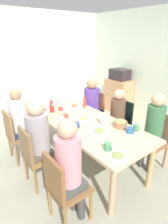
# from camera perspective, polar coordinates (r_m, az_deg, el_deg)

# --- Properties ---
(ground_plane) EXTENTS (6.17, 6.17, 0.00)m
(ground_plane) POSITION_cam_1_polar(r_m,az_deg,el_deg) (3.30, -0.00, -14.85)
(ground_plane) COLOR #9C9B86
(wall_left) EXTENTS (0.12, 5.04, 2.60)m
(wall_left) POSITION_cam_1_polar(r_m,az_deg,el_deg) (5.03, -19.06, 13.27)
(wall_left) COLOR silver
(wall_left) RESTS_ON ground_plane
(dining_table) EXTENTS (2.22, 0.94, 0.77)m
(dining_table) POSITION_cam_1_polar(r_m,az_deg,el_deg) (2.94, -0.00, -4.08)
(dining_table) COLOR #D1B78A
(dining_table) RESTS_ON ground_plane
(chair_0) EXTENTS (0.40, 0.40, 0.90)m
(chair_0) POSITION_cam_1_polar(r_m,az_deg,el_deg) (3.16, 20.97, -7.29)
(chair_0) COLOR #945A39
(chair_0) RESTS_ON ground_plane
(person_0) EXTENTS (0.30, 0.30, 1.25)m
(person_0) POSITION_cam_1_polar(r_m,az_deg,el_deg) (2.99, 20.61, -4.14)
(person_0) COLOR #3C3D47
(person_0) RESTS_ON ground_plane
(chair_1) EXTENTS (0.40, 0.40, 0.90)m
(chair_1) POSITION_cam_1_polar(r_m,az_deg,el_deg) (2.14, -6.46, -21.79)
(chair_1) COLOR brown
(chair_1) RESTS_ON ground_plane
(person_1) EXTENTS (0.30, 0.30, 1.28)m
(person_1) POSITION_cam_1_polar(r_m,az_deg,el_deg) (2.02, -4.48, -15.82)
(person_1) COLOR #44393A
(person_1) RESTS_ON ground_plane
(chair_2) EXTENTS (0.40, 0.40, 0.90)m
(chair_2) POSITION_cam_1_polar(r_m,az_deg,el_deg) (2.67, -14.96, -12.34)
(chair_2) COLOR olive
(chair_2) RESTS_ON ground_plane
(person_2) EXTENTS (0.30, 0.30, 1.28)m
(person_2) POSITION_cam_1_polar(r_m,az_deg,el_deg) (2.56, -13.70, -7.00)
(person_2) COLOR #504B38
(person_2) RESTS_ON ground_plane
(chair_3) EXTENTS (0.40, 0.40, 0.90)m
(chair_3) POSITION_cam_1_polar(r_m,az_deg,el_deg) (3.28, -20.13, -6.05)
(chair_3) COLOR olive
(chair_3) RESTS_ON ground_plane
(person_3) EXTENTS (0.30, 0.30, 1.24)m
(person_3) POSITION_cam_1_polar(r_m,az_deg,el_deg) (3.21, -19.11, -2.21)
(person_3) COLOR #28324A
(person_3) RESTS_ON ground_plane
(chair_4) EXTENTS (0.40, 0.40, 0.90)m
(chair_4) POSITION_cam_1_polar(r_m,az_deg,el_deg) (4.02, 3.19, 0.69)
(chair_4) COLOR brown
(chair_4) RESTS_ON ground_plane
(person_4) EXTENTS (0.32, 0.32, 1.20)m
(person_4) POSITION_cam_1_polar(r_m,az_deg,el_deg) (3.89, 2.25, 3.29)
(person_4) COLOR #2C3453
(person_4) RESTS_ON ground_plane
(chair_5) EXTENTS (0.40, 0.40, 0.90)m
(chair_5) POSITION_cam_1_polar(r_m,az_deg,el_deg) (3.54, 10.98, -2.86)
(chair_5) COLOR black
(chair_5) RESTS_ON ground_plane
(person_5) EXTENTS (0.30, 0.30, 1.14)m
(person_5) POSITION_cam_1_polar(r_m,az_deg,el_deg) (3.41, 10.12, -0.78)
(person_5) COLOR #2E3753
(person_5) RESTS_ON ground_plane
(plate_0) EXTENTS (0.23, 0.23, 0.04)m
(plate_0) POSITION_cam_1_polar(r_m,az_deg,el_deg) (2.74, -5.28, -4.12)
(plate_0) COLOR silver
(plate_0) RESTS_ON dining_table
(plate_1) EXTENTS (0.24, 0.24, 0.04)m
(plate_1) POSITION_cam_1_polar(r_m,az_deg,el_deg) (3.48, -2.99, 1.90)
(plate_1) COLOR white
(plate_1) RESTS_ON dining_table
(plate_2) EXTENTS (0.26, 0.26, 0.04)m
(plate_2) POSITION_cam_1_polar(r_m,az_deg,el_deg) (2.58, 4.85, -5.85)
(plate_2) COLOR silver
(plate_2) RESTS_ON dining_table
(plate_3) EXTENTS (0.25, 0.25, 0.04)m
(plate_3) POSITION_cam_1_polar(r_m,az_deg,el_deg) (2.94, -0.11, -2.05)
(plate_3) COLOR white
(plate_3) RESTS_ON dining_table
(plate_4) EXTENTS (0.24, 0.24, 0.04)m
(plate_4) POSITION_cam_1_polar(r_m,az_deg,el_deg) (2.12, 10.33, -13.18)
(plate_4) COLOR silver
(plate_4) RESTS_ON dining_table
(plate_5) EXTENTS (0.22, 0.22, 0.04)m
(plate_5) POSITION_cam_1_polar(r_m,az_deg,el_deg) (3.71, -7.75, 3.01)
(plate_5) COLOR white
(plate_5) RESTS_ON dining_table
(bowl_0) EXTENTS (0.26, 0.26, 0.10)m
(bowl_0) POSITION_cam_1_polar(r_m,az_deg,el_deg) (2.99, -7.76, -1.14)
(bowl_0) COLOR beige
(bowl_0) RESTS_ON dining_table
(bowl_1) EXTENTS (0.19, 0.19, 0.11)m
(bowl_1) POSITION_cam_1_polar(r_m,az_deg,el_deg) (2.74, 11.10, -3.47)
(bowl_1) COLOR #A06647
(bowl_1) RESTS_ON dining_table
(cup_0) EXTENTS (0.12, 0.09, 0.08)m
(cup_0) POSITION_cam_1_polar(r_m,az_deg,el_deg) (2.61, 13.93, -5.48)
(cup_0) COLOR #2E619F
(cup_0) RESTS_ON dining_table
(cup_1) EXTENTS (0.12, 0.08, 0.10)m
(cup_1) POSITION_cam_1_polar(r_m,az_deg,el_deg) (2.93, -5.58, -1.54)
(cup_1) COLOR #C64637
(cup_1) RESTS_ON dining_table
(cup_2) EXTENTS (0.11, 0.08, 0.09)m
(cup_2) POSITION_cam_1_polar(r_m,az_deg,el_deg) (2.67, -2.15, -3.97)
(cup_2) COLOR #3B5B98
(cup_2) RESTS_ON dining_table
(cup_3) EXTENTS (0.12, 0.08, 0.09)m
(cup_3) POSITION_cam_1_polar(r_m,az_deg,el_deg) (3.24, -7.11, 0.73)
(cup_3) COLOR #CC463D
(cup_3) RESTS_ON dining_table
(cup_4) EXTENTS (0.11, 0.07, 0.09)m
(cup_4) POSITION_cam_1_polar(r_m,az_deg,el_deg) (2.70, 15.64, -4.68)
(cup_4) COLOR #40875E
(cup_4) RESTS_ON dining_table
(cup_5) EXTENTS (0.12, 0.08, 0.10)m
(cup_5) POSITION_cam_1_polar(r_m,az_deg,el_deg) (3.18, -12.28, -0.00)
(cup_5) COLOR #D6463E
(cup_5) RESTS_ON dining_table
(cup_6) EXTENTS (0.11, 0.08, 0.09)m
(cup_6) POSITION_cam_1_polar(r_m,az_deg,el_deg) (2.58, -4.36, -5.04)
(cup_6) COLOR #E8BD4A
(cup_6) RESTS_ON dining_table
(cup_7) EXTENTS (0.12, 0.09, 0.09)m
(cup_7) POSITION_cam_1_polar(r_m,az_deg,el_deg) (2.20, 7.32, -10.50)
(cup_7) COLOR #49965C
(cup_7) RESTS_ON dining_table
(bottle_0) EXTENTS (0.06, 0.06, 0.21)m
(bottle_0) POSITION_cam_1_polar(r_m,az_deg,el_deg) (3.41, 0.22, 3.00)
(bottle_0) COLOR #D23D35
(bottle_0) RESTS_ON dining_table
(bottle_1) EXTENTS (0.06, 0.06, 0.22)m
(bottle_1) POSITION_cam_1_polar(r_m,az_deg,el_deg) (3.06, -9.50, 0.44)
(bottle_1) COLOR red
(bottle_1) RESTS_ON dining_table
(bottle_2) EXTENTS (0.06, 0.06, 0.23)m
(bottle_2) POSITION_cam_1_polar(r_m,az_deg,el_deg) (2.74, 5.85, -1.99)
(bottle_2) COLOR silver
(bottle_2) RESTS_ON dining_table
(bottle_3) EXTENTS (0.06, 0.06, 0.23)m
(bottle_3) POSITION_cam_1_polar(r_m,az_deg,el_deg) (3.25, -9.95, 1.86)
(bottle_3) COLOR red
(bottle_3) RESTS_ON dining_table
(side_cabinet) EXTENTS (0.70, 0.44, 0.90)m
(side_cabinet) POSITION_cam_1_polar(r_m,az_deg,el_deg) (5.26, 10.47, 4.95)
(side_cabinet) COLOR tan
(side_cabinet) RESTS_ON ground_plane
(microwave) EXTENTS (0.48, 0.36, 0.28)m
(microwave) POSITION_cam_1_polar(r_m,az_deg,el_deg) (5.12, 10.93, 11.25)
(microwave) COLOR #2C2226
(microwave) RESTS_ON side_cabinet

